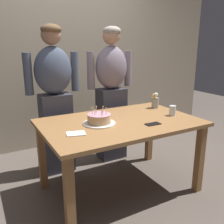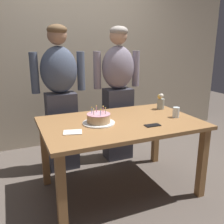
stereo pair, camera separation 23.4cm
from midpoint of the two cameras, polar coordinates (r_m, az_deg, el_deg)
The scene contains 10 objects.
ground_plane at distance 2.72m, azimuth 4.41°, elevation -17.18°, with size 10.00×10.00×0.00m, color #564C44.
back_wall at distance 3.74m, azimuth -6.46°, elevation 12.83°, with size 5.20×0.10×2.60m, color tan.
dining_table at distance 2.44m, azimuth 4.72°, elevation -4.33°, with size 1.50×0.96×0.74m.
birthday_cake at distance 2.31m, azimuth -0.18°, elevation -1.67°, with size 0.30×0.30×0.16m.
water_glass_near at distance 2.62m, azimuth 16.93°, elevation -0.10°, with size 0.07×0.07×0.10m, color silver.
cell_phone at distance 2.32m, azimuth 12.14°, elevation -3.04°, with size 0.14×0.07×0.01m, color black.
napkin_stack at distance 2.10m, azimuth -5.85°, elevation -4.69°, with size 0.15×0.12×0.01m, color white.
flower_vase at distance 2.90m, azimuth 13.35°, elevation 2.24°, with size 0.09×0.09×0.18m.
person_man_bearded at distance 2.87m, azimuth -9.44°, elevation 3.36°, with size 0.61×0.27×1.66m.
person_woman_cardigan at distance 3.12m, azimuth 3.53°, elevation 4.49°, with size 0.61×0.27×1.66m.
Camera 2 is at (-0.98, -2.07, 1.46)m, focal length 39.99 mm.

